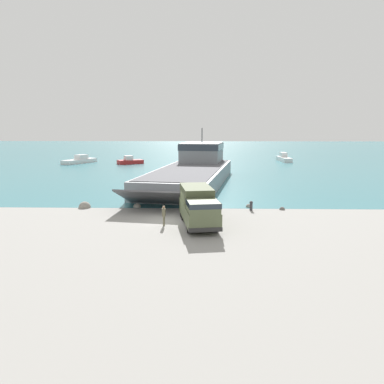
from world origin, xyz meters
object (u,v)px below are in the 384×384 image
(military_truck, at_px, (198,206))
(moored_boat_a, at_px, (284,158))
(moored_boat_b, at_px, (80,160))
(moored_boat_c, at_px, (130,161))
(landing_craft, at_px, (194,169))
(mooring_bollard, at_px, (251,205))
(soldier_on_ramp, at_px, (164,214))

(military_truck, height_order, moored_boat_a, military_truck)
(military_truck, distance_m, moored_boat_a, 62.09)
(military_truck, bearing_deg, moored_boat_a, 152.63)
(moored_boat_a, xyz_separation_m, moored_boat_b, (-46.68, -5.94, -0.07))
(military_truck, xyz_separation_m, moored_boat_c, (-15.50, 51.61, -0.97))
(landing_craft, bearing_deg, military_truck, -79.00)
(landing_craft, bearing_deg, moored_boat_b, 141.98)
(military_truck, height_order, mooring_bollard, military_truck)
(soldier_on_ramp, distance_m, moored_boat_c, 53.54)
(moored_boat_b, bearing_deg, landing_craft, 157.72)
(soldier_on_ramp, bearing_deg, landing_craft, 86.51)
(moored_boat_a, distance_m, mooring_bollard, 55.45)
(landing_craft, xyz_separation_m, moored_boat_c, (-14.62, 26.71, -1.30))
(military_truck, xyz_separation_m, mooring_bollard, (5.04, 5.41, -1.05))
(moored_boat_b, bearing_deg, military_truck, 141.77)
(moored_boat_a, height_order, mooring_bollard, moored_boat_a)
(landing_craft, height_order, military_truck, landing_craft)
(moored_boat_b, xyz_separation_m, mooring_bollard, (32.08, -47.55, -0.10))
(moored_boat_a, height_order, moored_boat_b, moored_boat_a)
(landing_craft, relative_size, moored_boat_a, 4.16)
(landing_craft, height_order, mooring_bollard, landing_craft)
(moored_boat_c, relative_size, mooring_bollard, 6.31)
(mooring_bollard, bearing_deg, moored_boat_c, 113.97)
(soldier_on_ramp, relative_size, moored_boat_b, 0.18)
(soldier_on_ramp, height_order, mooring_bollard, soldier_on_ramp)
(landing_craft, bearing_deg, mooring_bollard, -64.13)
(moored_boat_a, bearing_deg, military_truck, 69.49)
(landing_craft, xyz_separation_m, military_truck, (0.88, -24.90, -0.34))
(moored_boat_b, bearing_deg, mooring_bollard, 148.73)
(moored_boat_c, bearing_deg, soldier_on_ramp, -16.56)
(moored_boat_a, bearing_deg, moored_boat_c, 9.65)
(moored_boat_a, xyz_separation_m, mooring_bollard, (-14.60, -53.49, -0.17))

